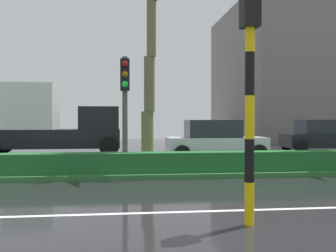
{
  "coord_description": "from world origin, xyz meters",
  "views": [
    {
      "loc": [
        5.91,
        -5.44,
        1.76
      ],
      "look_at": [
        8.21,
        13.52,
        1.42
      ],
      "focal_mm": 42.81,
      "sensor_mm": 36.0,
      "label": 1
    }
  ],
  "objects_px": {
    "box_truck_following": "(53,123)",
    "car_in_traffic_leading": "(215,140)",
    "traffic_signal_median_right": "(125,93)",
    "car_in_traffic_second": "(322,136)",
    "traffic_signal_foreground": "(249,47)"
  },
  "relations": [
    {
      "from": "car_in_traffic_leading",
      "to": "traffic_signal_foreground",
      "type": "bearing_deg",
      "value": -100.71
    },
    {
      "from": "traffic_signal_median_right",
      "to": "car_in_traffic_second",
      "type": "relative_size",
      "value": 0.81
    },
    {
      "from": "traffic_signal_foreground",
      "to": "box_truck_following",
      "type": "bearing_deg",
      "value": -68.62
    },
    {
      "from": "box_truck_following",
      "to": "car_in_traffic_leading",
      "type": "xyz_separation_m",
      "value": [
        7.42,
        -2.98,
        -0.72
      ]
    },
    {
      "from": "car_in_traffic_leading",
      "to": "car_in_traffic_second",
      "type": "height_order",
      "value": "same"
    },
    {
      "from": "traffic_signal_median_right",
      "to": "traffic_signal_foreground",
      "type": "bearing_deg",
      "value": -71.35
    },
    {
      "from": "traffic_signal_foreground",
      "to": "box_truck_following",
      "type": "relative_size",
      "value": 0.67
    },
    {
      "from": "car_in_traffic_leading",
      "to": "car_in_traffic_second",
      "type": "relative_size",
      "value": 1.0
    },
    {
      "from": "traffic_signal_median_right",
      "to": "traffic_signal_foreground",
      "type": "distance_m",
      "value": 6.15
    },
    {
      "from": "traffic_signal_median_right",
      "to": "box_truck_following",
      "type": "relative_size",
      "value": 0.55
    },
    {
      "from": "traffic_signal_foreground",
      "to": "car_in_traffic_leading",
      "type": "xyz_separation_m",
      "value": [
        2.04,
        10.78,
        -2.12
      ]
    },
    {
      "from": "traffic_signal_median_right",
      "to": "car_in_traffic_leading",
      "type": "distance_m",
      "value": 6.6
    },
    {
      "from": "box_truck_following",
      "to": "car_in_traffic_second",
      "type": "height_order",
      "value": "box_truck_following"
    },
    {
      "from": "traffic_signal_foreground",
      "to": "box_truck_following",
      "type": "distance_m",
      "value": 14.84
    },
    {
      "from": "car_in_traffic_second",
      "to": "car_in_traffic_leading",
      "type": "bearing_deg",
      "value": -154.06
    }
  ]
}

